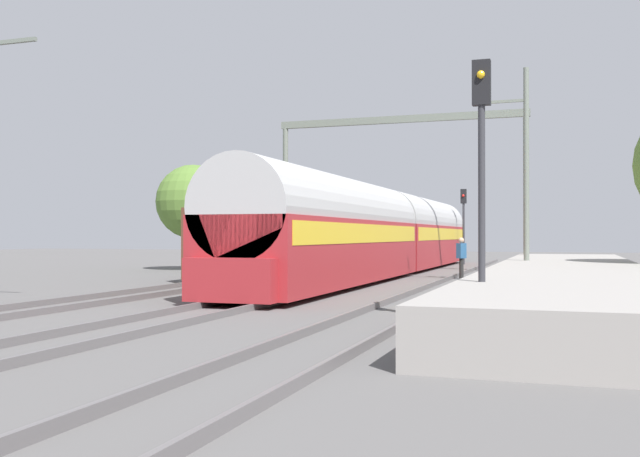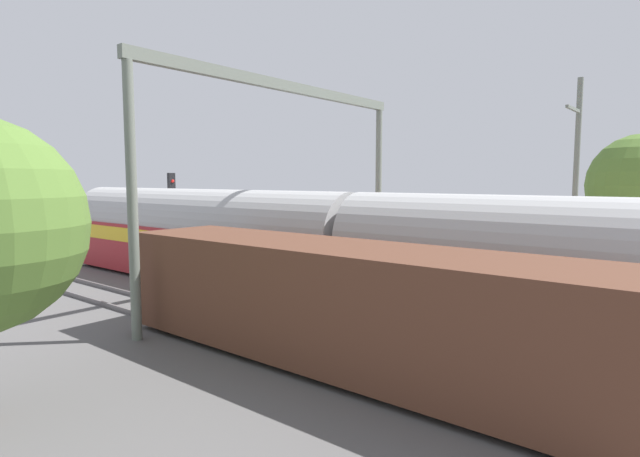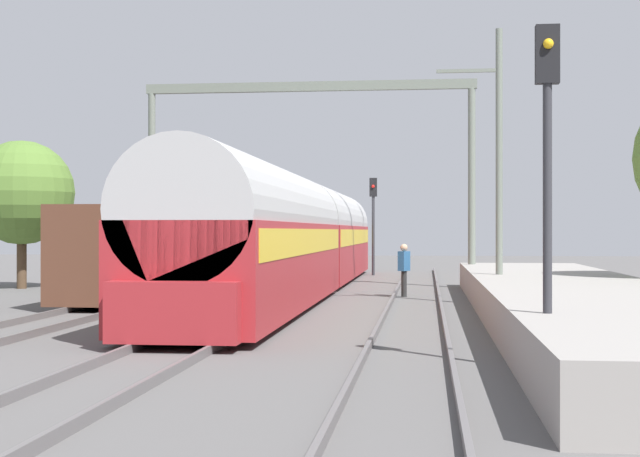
{
  "view_description": "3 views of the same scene",
  "coord_description": "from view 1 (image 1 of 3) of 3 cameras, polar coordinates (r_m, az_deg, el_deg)",
  "views": [
    {
      "loc": [
        7.89,
        -21.25,
        1.83
      ],
      "look_at": [
        0.0,
        1.89,
        2.06
      ],
      "focal_mm": 40.32,
      "sensor_mm": 36.0,
      "label": 1
    },
    {
      "loc": [
        -13.53,
        1.95,
        4.39
      ],
      "look_at": [
        1.2,
        13.74,
        2.54
      ],
      "focal_mm": 28.23,
      "sensor_mm": 36.0,
      "label": 2
    },
    {
      "loc": [
        4.49,
        -21.39,
        2.17
      ],
      "look_at": [
        0.0,
        18.12,
        2.25
      ],
      "focal_mm": 52.82,
      "sensor_mm": 36.0,
      "label": 3
    }
  ],
  "objects": [
    {
      "name": "track_far_west",
      "position": [
        24.49,
        -10.75,
        -4.62
      ],
      "size": [
        1.52,
        60.0,
        0.16
      ],
      "color": "#5E5A5B",
      "rests_on": "ground"
    },
    {
      "name": "railway_signal_far",
      "position": [
        45.74,
        11.33,
        0.99
      ],
      "size": [
        0.36,
        0.3,
        4.72
      ],
      "color": "#2D2D33",
      "rests_on": "ground"
    },
    {
      "name": "person_crossing",
      "position": [
        30.97,
        11.15,
        -2.0
      ],
      "size": [
        0.41,
        0.47,
        1.73
      ],
      "rotation": [
        0.0,
        0.0,
        1.05
      ],
      "color": "#252525",
      "rests_on": "ground"
    },
    {
      "name": "catenary_gantry",
      "position": [
        36.59,
        6.31,
        5.46
      ],
      "size": [
        12.74,
        0.28,
        7.86
      ],
      "color": "slate",
      "rests_on": "ground"
    },
    {
      "name": "freight_car",
      "position": [
        32.33,
        -3.07,
        -1.17
      ],
      "size": [
        2.8,
        13.0,
        2.7
      ],
      "color": "#563323",
      "rests_on": "ground"
    },
    {
      "name": "platform",
      "position": [
        23.29,
        19.08,
        -3.9
      ],
      "size": [
        4.4,
        28.0,
        0.9
      ],
      "color": "gray",
      "rests_on": "ground"
    },
    {
      "name": "catenary_pole_east_mid",
      "position": [
        27.52,
        15.96,
        4.32
      ],
      "size": [
        1.9,
        0.2,
        8.0
      ],
      "color": "slate",
      "rests_on": "ground"
    },
    {
      "name": "ground",
      "position": [
        22.74,
        -1.54,
        -5.15
      ],
      "size": [
        120.0,
        120.0,
        0.0
      ],
      "primitive_type": "plane",
      "color": "#575554"
    },
    {
      "name": "track_west",
      "position": [
        22.73,
        -1.54,
        -4.95
      ],
      "size": [
        1.52,
        60.0,
        0.16
      ],
      "color": "#5E5A5B",
      "rests_on": "ground"
    },
    {
      "name": "railway_signal_near",
      "position": [
        14.72,
        12.7,
        5.58
      ],
      "size": [
        0.36,
        0.3,
        5.32
      ],
      "color": "#2D2D33",
      "rests_on": "ground"
    },
    {
      "name": "track_east",
      "position": [
        21.64,
        8.91,
        -5.16
      ],
      "size": [
        1.52,
        60.0,
        0.16
      ],
      "color": "#5E5A5B",
      "rests_on": "ground"
    },
    {
      "name": "tree_west_background",
      "position": [
        38.22,
        -10.02,
        2.09
      ],
      "size": [
        3.89,
        3.89,
        5.53
      ],
      "color": "#4C3826",
      "rests_on": "ground"
    },
    {
      "name": "passenger_train",
      "position": [
        33.49,
        5.21,
        -0.29
      ],
      "size": [
        2.93,
        32.85,
        3.82
      ],
      "color": "maroon",
      "rests_on": "ground"
    }
  ]
}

